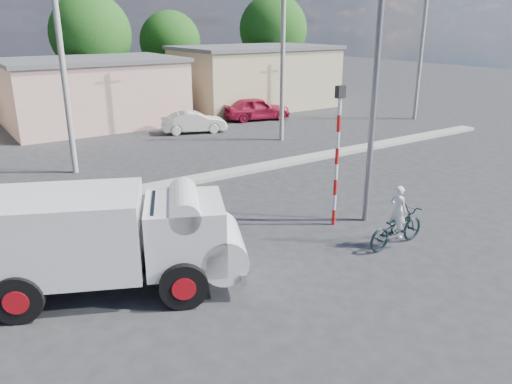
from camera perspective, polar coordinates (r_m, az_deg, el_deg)
ground_plane at (r=13.18m, az=2.89°, el=-8.81°), size 120.00×120.00×0.00m
median at (r=19.62m, az=-11.26°, el=0.61°), size 40.00×0.80×0.16m
truck at (r=12.10m, az=-15.91°, el=-5.01°), size 6.33×4.44×2.47m
bicycle at (r=14.80m, az=15.75°, el=-3.94°), size 2.14×0.80×1.12m
cyclist at (r=14.72m, az=15.81°, el=-3.23°), size 0.38×0.56×1.51m
car_cream at (r=29.29m, az=-7.11°, el=7.93°), size 3.91×2.38×1.22m
car_red at (r=32.97m, az=0.10°, el=9.52°), size 4.61×2.74×1.47m
traffic_pole at (r=15.30m, az=9.31°, el=5.33°), size 0.28×0.18×4.36m
streetlight at (r=15.39m, az=13.20°, el=14.11°), size 2.34×0.22×9.00m
building_row at (r=32.57m, az=-19.68°, el=10.82°), size 37.80×7.30×4.44m
tree_row at (r=39.27m, az=-18.87°, el=16.33°), size 43.62×7.43×8.42m
utility_poles at (r=23.74m, az=-8.44°, el=13.76°), size 35.40×0.24×8.00m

